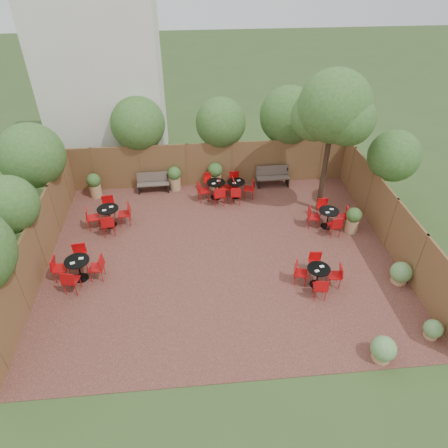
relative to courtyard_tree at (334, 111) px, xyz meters
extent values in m
plane|color=#354F23|center=(-4.22, -2.51, -4.16)|extent=(80.00, 80.00, 0.00)
cube|color=#3E2019|center=(-4.22, -2.51, -4.15)|extent=(12.00, 10.00, 0.02)
cube|color=#533A1F|center=(-4.22, 2.49, -3.16)|extent=(12.00, 0.08, 2.00)
cube|color=#533A1F|center=(-10.22, -2.51, -3.16)|extent=(0.08, 10.00, 2.00)
cube|color=#533A1F|center=(1.78, -2.51, -3.16)|extent=(0.08, 10.00, 2.00)
cube|color=beige|center=(-8.72, 5.49, -0.16)|extent=(5.00, 4.00, 8.00)
sphere|color=#2E571C|center=(-10.82, 0.49, -1.45)|extent=(2.37, 2.37, 2.37)
sphere|color=#2E571C|center=(-10.72, -2.51, -1.61)|extent=(1.82, 1.82, 1.82)
sphere|color=#2E571C|center=(-7.22, 3.19, -1.47)|extent=(2.29, 2.29, 2.29)
sphere|color=#2E571C|center=(-3.72, 3.09, -1.51)|extent=(2.15, 2.15, 2.15)
sphere|color=#2E571C|center=(-0.72, 3.29, -1.39)|extent=(2.55, 2.55, 2.55)
sphere|color=#2E571C|center=(2.38, -0.51, -1.59)|extent=(1.91, 1.91, 1.91)
cylinder|color=black|center=(0.01, 0.01, -1.87)|extent=(0.24, 0.24, 4.55)
sphere|color=#2E571C|center=(0.01, 0.01, 0.18)|extent=(2.59, 2.59, 2.59)
sphere|color=#2E571C|center=(-0.49, 0.41, -0.32)|extent=(1.81, 1.81, 1.81)
sphere|color=#2E571C|center=(0.41, -0.39, -0.14)|extent=(1.89, 1.89, 1.89)
cube|color=brown|center=(-6.76, 2.04, -3.75)|extent=(1.39, 0.45, 0.05)
cube|color=brown|center=(-6.76, 2.23, -3.50)|extent=(1.38, 0.14, 0.42)
cube|color=black|center=(-7.38, 2.04, -3.96)|extent=(0.07, 0.42, 0.37)
cube|color=black|center=(-6.13, 2.04, -3.96)|extent=(0.07, 0.42, 0.37)
cube|color=brown|center=(-1.49, 2.04, -3.72)|extent=(1.47, 0.46, 0.05)
cube|color=brown|center=(-1.49, 2.24, -3.46)|extent=(1.46, 0.13, 0.44)
cube|color=black|center=(-2.16, 2.04, -3.95)|extent=(0.07, 0.44, 0.39)
cube|color=black|center=(-0.83, 2.04, -3.95)|extent=(0.07, 0.44, 0.39)
cylinder|color=black|center=(-8.91, -3.24, -4.12)|extent=(0.46, 0.46, 0.03)
cylinder|color=black|center=(-8.91, -3.24, -3.75)|extent=(0.05, 0.05, 0.73)
cylinder|color=black|center=(-8.91, -3.24, -3.38)|extent=(0.79, 0.79, 0.03)
cube|color=white|center=(-8.78, -3.16, -3.35)|extent=(0.15, 0.11, 0.02)
cube|color=white|center=(-9.01, -3.37, -3.35)|extent=(0.15, 0.11, 0.02)
cylinder|color=black|center=(-0.01, -1.21, -4.13)|extent=(0.44, 0.44, 0.03)
cylinder|color=black|center=(-0.01, -1.21, -3.77)|extent=(0.05, 0.05, 0.70)
cylinder|color=black|center=(-0.01, -1.21, -3.41)|extent=(0.76, 0.76, 0.03)
cube|color=white|center=(0.11, -1.13, -3.39)|extent=(0.14, 0.10, 0.01)
cube|color=white|center=(-0.11, -1.33, -3.39)|extent=(0.14, 0.10, 0.01)
cylinder|color=black|center=(-3.23, 1.29, -4.13)|extent=(0.43, 0.43, 0.03)
cylinder|color=black|center=(-3.23, 1.29, -3.77)|extent=(0.05, 0.05, 0.69)
cylinder|color=black|center=(-3.23, 1.29, -3.42)|extent=(0.75, 0.75, 0.03)
cube|color=white|center=(-3.12, 1.37, -3.40)|extent=(0.15, 0.11, 0.01)
cube|color=white|center=(-3.33, 1.18, -3.40)|extent=(0.15, 0.11, 0.01)
cylinder|color=black|center=(-8.33, -0.32, -4.12)|extent=(0.47, 0.47, 0.03)
cylinder|color=black|center=(-8.33, -0.32, -3.75)|extent=(0.05, 0.05, 0.74)
cylinder|color=black|center=(-8.33, -0.32, -3.37)|extent=(0.81, 0.81, 0.03)
cube|color=white|center=(-8.20, -0.24, -3.34)|extent=(0.16, 0.13, 0.02)
cube|color=white|center=(-8.43, -0.45, -3.34)|extent=(0.16, 0.13, 0.02)
cylinder|color=black|center=(-4.09, 1.29, -4.13)|extent=(0.45, 0.45, 0.03)
cylinder|color=black|center=(-4.09, 1.29, -3.76)|extent=(0.05, 0.05, 0.72)
cylinder|color=black|center=(-4.09, 1.29, -3.39)|extent=(0.78, 0.78, 0.03)
cube|color=white|center=(-3.97, 1.38, -3.37)|extent=(0.16, 0.13, 0.02)
cube|color=white|center=(-4.20, 1.17, -3.37)|extent=(0.16, 0.13, 0.02)
cylinder|color=black|center=(-1.30, -4.29, -4.13)|extent=(0.42, 0.42, 0.03)
cylinder|color=black|center=(-1.30, -4.29, -3.78)|extent=(0.05, 0.05, 0.67)
cylinder|color=black|center=(-1.30, -4.29, -3.44)|extent=(0.73, 0.73, 0.03)
cube|color=white|center=(-1.18, -4.21, -3.42)|extent=(0.15, 0.12, 0.01)
cube|color=white|center=(-1.39, -4.40, -3.42)|extent=(0.15, 0.12, 0.01)
cylinder|color=#AB8355|center=(-5.83, 2.19, -3.86)|extent=(0.49, 0.49, 0.56)
sphere|color=#2E571C|center=(-5.83, 2.19, -3.36)|extent=(0.58, 0.58, 0.58)
cylinder|color=#AB8355|center=(-4.05, 2.19, -3.84)|extent=(0.53, 0.53, 0.61)
sphere|color=#2E571C|center=(-4.05, 2.19, -3.29)|extent=(0.64, 0.64, 0.64)
cylinder|color=#AB8355|center=(-9.21, 1.91, -3.86)|extent=(0.49, 0.49, 0.56)
sphere|color=#2E571C|center=(-9.21, 1.91, -3.36)|extent=(0.58, 0.58, 0.58)
cylinder|color=#AB8355|center=(0.82, -1.59, -3.87)|extent=(0.47, 0.47, 0.54)
sphere|color=#2E571C|center=(0.82, -1.59, -3.39)|extent=(0.56, 0.56, 0.56)
cylinder|color=#AB8355|center=(1.35, -6.59, -4.05)|extent=(0.39, 0.39, 0.18)
sphere|color=#578444|center=(1.35, -6.59, -3.83)|extent=(0.53, 0.53, 0.53)
cylinder|color=#AB8355|center=(-0.35, -7.16, -4.03)|extent=(0.49, 0.49, 0.22)
sphere|color=#578444|center=(-0.35, -7.16, -3.75)|extent=(0.67, 0.67, 0.67)
cylinder|color=#AB8355|center=(1.42, -4.38, -4.03)|extent=(0.50, 0.50, 0.23)
sphere|color=#578444|center=(1.42, -4.38, -3.74)|extent=(0.68, 0.68, 0.68)
camera|label=1|loc=(-5.17, -13.42, 5.17)|focal=32.57mm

